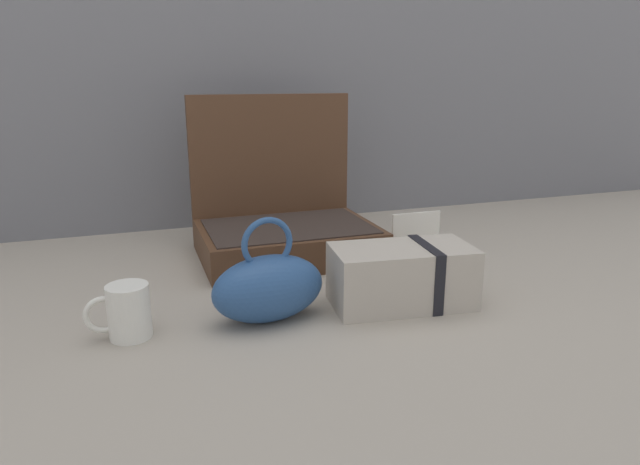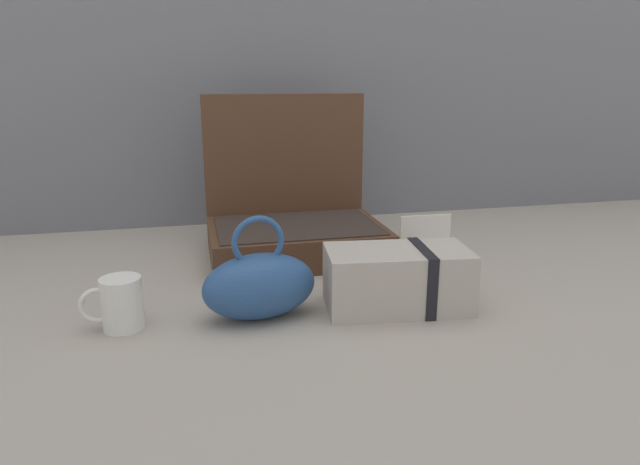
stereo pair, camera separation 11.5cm
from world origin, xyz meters
name	(u,v)px [view 2 (the right image)]	position (x,y,z in m)	size (l,w,h in m)	color
ground_plane	(322,282)	(0.00, 0.00, 0.00)	(6.00, 6.00, 0.00)	#9E9384
open_suitcase	(293,219)	(-0.02, 0.23, 0.08)	(0.41, 0.31, 0.38)	#4C301E
teal_pouch_handbag	(259,285)	(-0.15, -0.15, 0.06)	(0.22, 0.14, 0.19)	#284C7F
cream_toiletry_bag	(399,279)	(0.11, -0.16, 0.06)	(0.28, 0.17, 0.12)	#B2A899
coffee_mug	(120,303)	(-0.39, -0.14, 0.05)	(0.11, 0.07, 0.09)	silver
info_card_left	(425,239)	(0.27, 0.08, 0.06)	(0.12, 0.01, 0.11)	white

